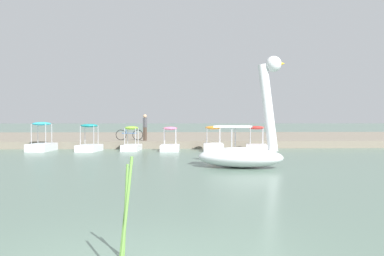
% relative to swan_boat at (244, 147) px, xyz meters
% --- Properties ---
extents(shore_bank_far, '(127.01, 21.63, 0.46)m').
position_rel_swan_boat_xyz_m(shore_bank_far, '(-3.19, 21.91, -0.53)').
color(shore_bank_far, slate).
rests_on(shore_bank_far, ground_plane).
extents(swan_boat, '(3.44, 2.30, 4.10)m').
position_rel_swan_boat_xyz_m(swan_boat, '(0.00, 0.00, 0.00)').
color(swan_boat, white).
rests_on(swan_boat, ground_plane).
extents(pedal_boat_red, '(1.52, 2.20, 1.43)m').
position_rel_swan_boat_xyz_m(pedal_boat_red, '(2.35, 9.23, -0.37)').
color(pedal_boat_red, white).
rests_on(pedal_boat_red, ground_plane).
extents(pedal_boat_orange, '(1.29, 2.29, 1.44)m').
position_rel_swan_boat_xyz_m(pedal_boat_orange, '(-0.21, 9.10, -0.33)').
color(pedal_boat_orange, white).
rests_on(pedal_boat_orange, ground_plane).
extents(pedal_boat_pink, '(1.16, 1.82, 1.40)m').
position_rel_swan_boat_xyz_m(pedal_boat_pink, '(-2.71, 9.06, -0.39)').
color(pedal_boat_pink, white).
rests_on(pedal_boat_pink, ground_plane).
extents(pedal_boat_lime, '(1.15, 1.86, 1.43)m').
position_rel_swan_boat_xyz_m(pedal_boat_lime, '(-4.94, 9.44, -0.34)').
color(pedal_boat_lime, white).
rests_on(pedal_boat_lime, ground_plane).
extents(pedal_boat_teal, '(1.34, 2.02, 1.56)m').
position_rel_swan_boat_xyz_m(pedal_boat_teal, '(-7.31, 9.08, -0.32)').
color(pedal_boat_teal, white).
rests_on(pedal_boat_teal, ground_plane).
extents(pedal_boat_cyan, '(1.31, 2.33, 1.67)m').
position_rel_swan_boat_xyz_m(pedal_boat_cyan, '(-10.12, 9.59, -0.29)').
color(pedal_boat_cyan, white).
rests_on(pedal_boat_cyan, ground_plane).
extents(person_on_path, '(0.28, 0.29, 1.70)m').
position_rel_swan_boat_xyz_m(person_on_path, '(-4.31, 12.14, 0.61)').
color(person_on_path, '#47382D').
rests_on(person_on_path, shore_bank_far).
extents(bicycle_parked, '(1.78, 0.14, 0.71)m').
position_rel_swan_boat_xyz_m(bicycle_parked, '(-5.37, 12.91, 0.05)').
color(bicycle_parked, black).
rests_on(bicycle_parked, shore_bank_far).
extents(reed_clump_foreground, '(2.56, 0.95, 1.50)m').
position_rel_swan_boat_xyz_m(reed_clump_foreground, '(-4.23, -10.63, -0.17)').
color(reed_clump_foreground, '#669942').
rests_on(reed_clump_foreground, ground_plane).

